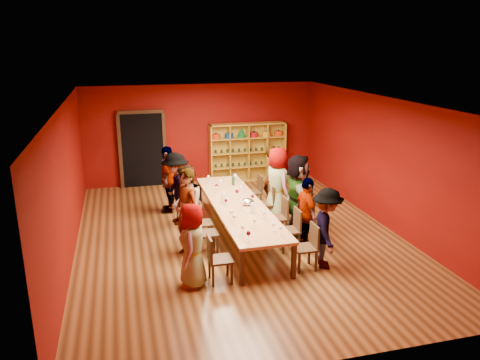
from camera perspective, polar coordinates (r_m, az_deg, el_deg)
name	(u,v)px	position (r m, az deg, el deg)	size (l,w,h in m)	color
room_shell	(238,172)	(10.10, -0.22, 1.03)	(7.10, 9.10, 3.04)	#573217
tasting_table	(238,207)	(10.34, -0.21, -3.25)	(1.10, 4.50, 0.75)	#B37B4A
doorway	(143,149)	(14.21, -11.78, 3.66)	(1.40, 0.17, 2.30)	black
shelving_unit	(247,149)	(14.62, 0.89, 3.81)	(2.40, 0.40, 1.80)	#B79029
chair_person_left_0	(216,257)	(8.50, -2.96, -9.33)	(0.42, 0.42, 0.89)	black
person_left_0	(193,245)	(8.32, -5.81, -7.93)	(0.75, 0.41, 1.53)	silver
chair_person_left_1	(203,231)	(9.61, -4.48, -6.18)	(0.42, 0.42, 0.89)	black
person_left_1	(187,213)	(9.41, -6.52, -4.00)	(0.67, 0.49, 1.83)	beige
chair_person_left_2	(199,221)	(10.14, -5.06, -4.97)	(0.42, 0.42, 0.89)	black
person_left_2	(187,206)	(9.97, -6.52, -3.12)	(0.84, 0.46, 1.73)	#CE8A8A
chair_person_left_3	(190,202)	(11.30, -6.14, -2.71)	(0.42, 0.42, 0.89)	black
person_left_3	(176,189)	(11.15, -7.80, -1.04)	(1.12, 0.46, 1.73)	#545459
chair_person_left_4	(185,192)	(12.11, -6.75, -1.41)	(0.42, 0.42, 0.89)	black
person_left_4	(168,179)	(11.96, -8.72, 0.10)	(1.01, 0.46, 1.72)	pink
chair_person_right_0	(309,244)	(9.06, 8.38, -7.78)	(0.42, 0.42, 0.89)	black
person_right_0	(327,228)	(9.08, 10.52, -5.81)	(1.02, 0.42, 1.58)	#151A39
chair_person_right_1	(292,227)	(9.81, 6.39, -5.75)	(0.42, 0.42, 0.89)	black
person_right_1	(307,214)	(9.82, 8.12, -4.07)	(0.90, 0.41, 1.54)	pink
chair_person_right_2	(280,215)	(10.47, 4.93, -4.26)	(0.42, 0.42, 0.89)	black
person_right_2	(298,195)	(10.46, 7.05, -1.84)	(1.72, 0.49, 1.85)	#516BA8
chair_person_right_3	(267,201)	(11.32, 3.32, -2.60)	(0.42, 0.42, 0.89)	black
person_right_3	(277,184)	(11.27, 4.56, -0.53)	(0.88, 0.48, 1.81)	#D68F95
chair_person_right_4	(256,189)	(12.20, 1.93, -1.16)	(0.42, 0.42, 0.89)	black
person_right_4	(272,176)	(12.24, 3.90, 0.45)	(0.60, 0.44, 1.64)	tan
wine_glass_0	(273,225)	(8.87, 4.09, -5.48)	(0.07, 0.07, 0.18)	white
wine_glass_1	(220,182)	(11.44, -2.41, -0.25)	(0.08, 0.08, 0.21)	white
wine_glass_2	(248,234)	(8.41, 1.04, -6.57)	(0.08, 0.08, 0.21)	white
wine_glass_3	(264,213)	(9.40, 2.94, -4.04)	(0.08, 0.08, 0.21)	white
wine_glass_4	(208,177)	(11.89, -3.86, 0.35)	(0.08, 0.08, 0.20)	white
wine_glass_5	(231,212)	(9.45, -1.06, -3.94)	(0.08, 0.08, 0.20)	white
wine_glass_6	(234,175)	(12.07, -0.71, 0.60)	(0.08, 0.08, 0.19)	white
wine_glass_7	(243,184)	(11.26, 0.34, -0.52)	(0.08, 0.08, 0.21)	white
wine_glass_8	(263,211)	(9.56, 2.80, -3.75)	(0.08, 0.08, 0.19)	white
wine_glass_9	(281,228)	(8.72, 5.00, -5.90)	(0.07, 0.07, 0.18)	white
wine_glass_10	(237,192)	(10.69, -0.36, -1.43)	(0.08, 0.08, 0.21)	white
wine_glass_11	(242,203)	(9.95, 0.29, -2.86)	(0.08, 0.08, 0.20)	white
wine_glass_12	(216,189)	(10.93, -2.89, -1.08)	(0.08, 0.08, 0.21)	white
wine_glass_13	(254,221)	(9.02, 1.77, -5.00)	(0.08, 0.08, 0.19)	white
wine_glass_14	(252,197)	(10.39, 1.53, -2.03)	(0.08, 0.08, 0.20)	white
wine_glass_15	(234,217)	(9.20, -0.69, -4.53)	(0.08, 0.08, 0.20)	white
wine_glass_16	(226,200)	(10.24, -1.66, -2.40)	(0.07, 0.07, 0.18)	white
wine_glass_17	(243,228)	(8.68, 0.33, -5.84)	(0.08, 0.08, 0.20)	white
wine_glass_18	(235,176)	(11.91, -0.58, 0.48)	(0.09, 0.09, 0.22)	white
wine_glass_19	(241,188)	(11.06, 0.13, -0.92)	(0.07, 0.07, 0.18)	white
wine_glass_20	(226,201)	(10.14, -1.73, -2.57)	(0.07, 0.07, 0.18)	white
wine_glass_21	(217,186)	(11.21, -2.87, -0.71)	(0.07, 0.07, 0.18)	white
spittoon_bowl	(248,202)	(10.29, 0.94, -2.67)	(0.28, 0.28, 0.16)	#B7BABE
carafe_a	(223,198)	(10.41, -2.04, -2.17)	(0.10, 0.10, 0.25)	white
carafe_b	(253,209)	(9.76, 1.55, -3.50)	(0.11, 0.11, 0.24)	white
wine_bottle	(233,181)	(11.68, -0.83, -0.06)	(0.08, 0.08, 0.30)	#163D1D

